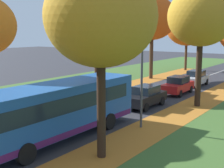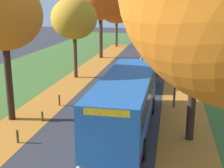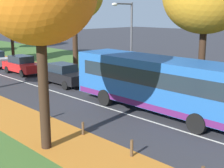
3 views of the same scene
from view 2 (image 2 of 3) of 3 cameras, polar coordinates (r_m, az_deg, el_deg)
The scene contains 19 objects.
grass_verge_left at distance 30.26m, azimuth -14.65°, elevation 1.33°, with size 12.00×90.00×0.01m, color #3D6028.
leaf_litter_left at distance 23.15m, azimuth -10.58°, elevation -2.47°, with size 2.80×60.00×0.00m, color #B26B23.
leaf_litter_right at distance 21.66m, azimuth 12.81°, elevation -3.79°, with size 2.80×60.00×0.00m, color #B26B23.
road_centre_line at distance 27.65m, azimuth 2.88°, elevation 0.55°, with size 0.12×80.00×0.01m, color silver.
tree_left_near at distance 18.44m, azimuth -19.27°, elevation 11.72°, with size 4.31×4.31×8.02m.
tree_left_mid at distance 28.41m, azimuth -6.93°, elevation 11.79°, with size 4.12×4.12×7.24m.
tree_left_distant at distance 49.33m, azimuth 0.84°, elevation 14.21°, with size 6.13×6.13×9.13m.
tree_right_near at distance 15.16m, azimuth 15.42°, elevation 12.54°, with size 4.89×4.89×8.53m.
tree_right_mid at distance 27.31m, azimuth 13.64°, elevation 14.35°, with size 4.95×4.95×9.04m.
tree_right_far at distance 39.00m, azimuth 12.91°, elevation 12.48°, with size 4.44×4.44×7.52m.
tree_right_distant at distance 50.33m, azimuth 13.28°, elevation 14.66°, with size 5.41×5.41×9.55m.
bollard_fourth at distance 16.24m, azimuth -16.89°, elevation -9.18°, with size 0.12×0.12×0.67m, color #4C3823.
bollard_fifth at distance 18.70m, azimuth -12.63°, elevation -5.81°, with size 0.12×0.12×0.60m, color #4C3823.
bollard_sixth at distance 21.29m, azimuth -9.62°, elevation -2.93°, with size 0.12×0.12×0.74m, color #4C3823.
streetlamp_right at distance 20.25m, azimuth 10.80°, elevation 5.91°, with size 1.89×0.28×6.00m.
bus at distance 16.70m, azimuth 2.69°, elevation -2.86°, with size 2.72×10.41×2.98m.
car_black_lead at distance 25.52m, azimuth 5.98°, elevation 1.17°, with size 1.79×4.20×1.62m.
car_red_following at distance 31.52m, azimuth 6.87°, elevation 3.72°, with size 1.86×4.24×1.62m.
car_silver_third_in_line at distance 36.66m, azimuth 7.09°, elevation 5.25°, with size 1.91×4.26×1.62m.
Camera 2 is at (3.62, -6.57, 6.72)m, focal length 50.00 mm.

